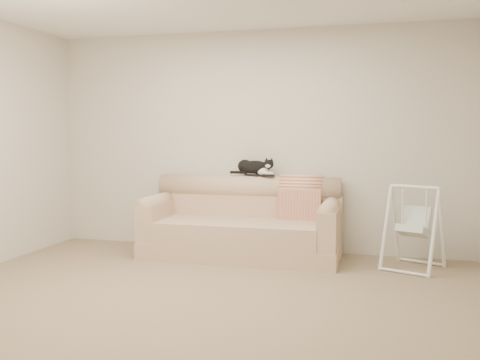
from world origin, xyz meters
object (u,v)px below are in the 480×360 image
at_px(remote_a, 252,175).
at_px(tuxedo_cat, 255,167).
at_px(sofa, 243,225).
at_px(remote_b, 267,176).
at_px(baby_swing, 414,227).

relative_size(remote_a, tuxedo_cat, 0.35).
distance_m(sofa, remote_b, 0.64).
xyz_separation_m(sofa, remote_b, (0.24, 0.20, 0.56)).
bearing_deg(tuxedo_cat, remote_a, -154.71).
bearing_deg(remote_b, baby_swing, -11.23).
distance_m(remote_b, baby_swing, 1.70).
height_order(remote_a, tuxedo_cat, tuxedo_cat).
relative_size(sofa, tuxedo_cat, 4.12).
height_order(remote_b, baby_swing, remote_b).
height_order(sofa, tuxedo_cat, tuxedo_cat).
relative_size(sofa, baby_swing, 2.52).
distance_m(remote_a, remote_b, 0.20).
bearing_deg(remote_a, baby_swing, -11.37).
xyz_separation_m(remote_a, tuxedo_cat, (0.03, 0.01, 0.09)).
distance_m(sofa, tuxedo_cat, 0.70).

